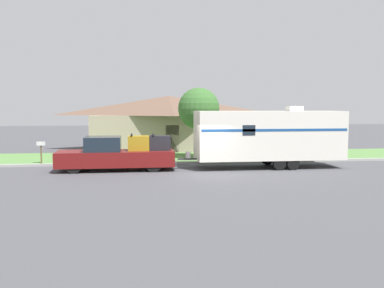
# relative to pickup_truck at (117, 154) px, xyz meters

# --- Properties ---
(ground_plane) EXTENTS (120.00, 120.00, 0.00)m
(ground_plane) POSITION_rel_pickup_truck_xyz_m (4.75, -1.55, -0.87)
(ground_plane) COLOR #47474C
(curb_strip) EXTENTS (80.00, 0.30, 0.14)m
(curb_strip) POSITION_rel_pickup_truck_xyz_m (4.75, 2.20, -0.80)
(curb_strip) COLOR #999993
(curb_strip) RESTS_ON ground_plane
(lawn_strip) EXTENTS (80.00, 7.00, 0.03)m
(lawn_strip) POSITION_rel_pickup_truck_xyz_m (4.75, 5.85, -0.86)
(lawn_strip) COLOR #568442
(lawn_strip) RESTS_ON ground_plane
(house_across_street) EXTENTS (13.33, 7.08, 4.38)m
(house_across_street) POSITION_rel_pickup_truck_xyz_m (3.77, 11.80, 1.40)
(house_across_street) COLOR gray
(house_across_street) RESTS_ON ground_plane
(pickup_truck) EXTENTS (6.42, 2.02, 2.00)m
(pickup_truck) POSITION_rel_pickup_truck_xyz_m (0.00, 0.00, 0.00)
(pickup_truck) COLOR black
(pickup_truck) RESTS_ON ground_plane
(travel_trailer) EXTENTS (9.39, 2.50, 3.51)m
(travel_trailer) POSITION_rel_pickup_truck_xyz_m (8.55, -0.00, 0.99)
(travel_trailer) COLOR black
(travel_trailer) RESTS_ON ground_plane
(mailbox) EXTENTS (0.48, 0.20, 1.36)m
(mailbox) POSITION_rel_pickup_truck_xyz_m (-4.68, 3.23, 0.17)
(mailbox) COLOR brown
(mailbox) RESTS_ON ground_plane
(tree_in_yard) EXTENTS (2.77, 2.77, 4.74)m
(tree_in_yard) POSITION_rel_pickup_truck_xyz_m (5.20, 4.67, 2.47)
(tree_in_yard) COLOR brown
(tree_in_yard) RESTS_ON ground_plane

